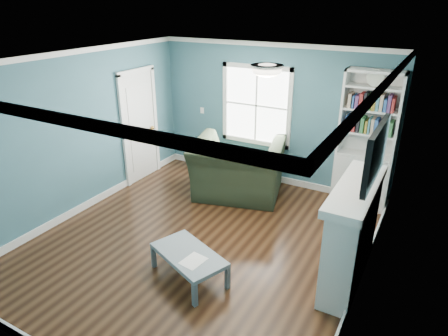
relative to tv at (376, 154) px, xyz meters
The scene contains 13 objects.
floor 2.80m from the tv, behind, with size 5.00×5.00×0.00m, color black.
room_walls 2.21m from the tv, behind, with size 5.00×5.00×5.00m.
trim 2.26m from the tv, behind, with size 4.50×5.00×2.60m.
window 3.40m from the tv, 137.57° to the left, with size 1.40×0.06×1.50m.
bookshelf 2.29m from the tv, 101.57° to the left, with size 0.90×0.35×2.31m.
fireplace 1.10m from the tv, behind, with size 0.44×1.58×1.30m.
tv is the anchor object (origin of this frame).
door 4.63m from the tv, 164.80° to the left, with size 0.12×0.98×2.17m.
ceiling_fixture 1.54m from the tv, behind, with size 0.38×0.38×0.15m.
light_switch 4.38m from the tv, 148.30° to the left, with size 0.08×0.01×0.12m, color white.
recliner 2.99m from the tv, 149.97° to the left, with size 1.54×1.00×1.35m, color #242E1D.
coffee_table 2.55m from the tv, 152.85° to the right, with size 1.13×0.88×0.36m.
paper_sheet 2.46m from the tv, 148.36° to the right, with size 0.24×0.30×0.00m, color white.
Camera 1 is at (2.73, -4.19, 3.30)m, focal length 32.00 mm.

